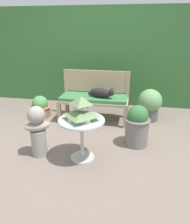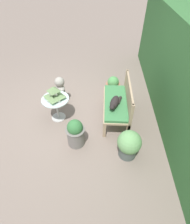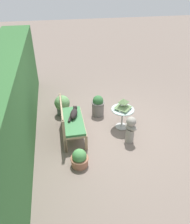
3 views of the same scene
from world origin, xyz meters
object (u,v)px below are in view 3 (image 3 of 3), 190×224
Objects in this scene: cat at (74,113)px; potted_plant_table_far at (80,158)px; garden_bench at (73,122)px; pagoda_birdhouse at (123,105)px; potted_plant_table_near at (62,105)px; garden_bust at (130,129)px; potted_plant_path_edge at (98,106)px; patio_table at (122,113)px.

cat reaches higher than potted_plant_table_far.
cat is at bearing -16.15° from garden_bench.
potted_plant_table_near is (0.90, 1.48, -0.38)m from pagoda_birdhouse.
garden_bench is 1.31m from pagoda_birdhouse.
potted_plant_table_near is at bearing 12.47° from garden_bust.
potted_plant_table_far is at bearing -178.86° from garden_bench.
garden_bust is at bearing -110.65° from garden_bench.
garden_bust reaches higher than potted_plant_table_near.
potted_plant_table_far is (-1.81, 0.75, -0.12)m from potted_plant_path_edge.
pagoda_birdhouse reaches higher than potted_plant_table_far.
patio_table is (0.09, -1.27, 0.04)m from garden_bench.
potted_plant_table_far is (-0.54, 1.28, -0.19)m from garden_bust.
garden_bench is at bearing -168.50° from potted_plant_table_near.
cat is 1.42× the size of pagoda_birdhouse.
garden_bench is at bearing 36.54° from garden_bust.
potted_plant_table_near is (0.22, 0.98, 0.00)m from potted_plant_path_edge.
garden_bust is 2.11m from potted_plant_table_near.
patio_table is 1.65× the size of pagoda_birdhouse.
cat reaches higher than potted_plant_path_edge.
pagoda_birdhouse is 0.58× the size of potted_plant_path_edge.
cat is 0.91m from potted_plant_table_near.
garden_bust is at bearing -157.69° from potted_plant_path_edge.
garden_bench is at bearing 180.00° from cat.
potted_plant_path_edge reaches higher than potted_plant_table_far.
garden_bench is 1.05m from potted_plant_table_far.
pagoda_birdhouse reaches higher than potted_plant_path_edge.
potted_plant_table_far is (-1.03, -0.02, -0.21)m from garden_bench.
patio_table reaches higher than potted_plant_table_far.
potted_plant_table_near is (0.90, 1.48, -0.13)m from patio_table.
potted_plant_path_edge reaches higher than potted_plant_table_near.
potted_plant_table_far is (-1.13, 1.25, -0.50)m from pagoda_birdhouse.
potted_plant_table_near is 2.04m from potted_plant_table_far.
garden_bust is 1.19× the size of potted_plant_table_near.
pagoda_birdhouse is at bearing -48.00° from potted_plant_table_far.
garden_bust is 1.69× the size of potted_plant_table_far.
garden_bust is 1.37m from potted_plant_path_edge.
garden_bench is at bearing 94.24° from pagoda_birdhouse.
garden_bust reaches higher than garden_bench.
potted_plant_table_near is at bearing 77.57° from potted_plant_path_edge.
garden_bench is 2.03× the size of potted_plant_path_edge.
garden_bench is 2.47× the size of cat.
cat is 0.86× the size of patio_table.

